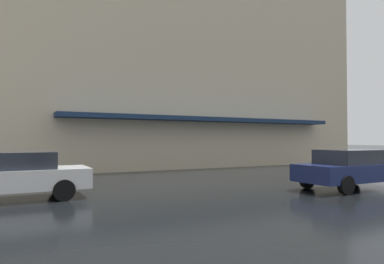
{
  "coord_description": "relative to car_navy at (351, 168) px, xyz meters",
  "views": [
    {
      "loc": [
        -5.79,
        -5.16,
        1.76
      ],
      "look_at": [
        6.64,
        -11.6,
        2.09
      ],
      "focal_mm": 31.9,
      "sensor_mm": 36.0,
      "label": 1
    }
  ],
  "objects": [
    {
      "name": "haussmann_block_corner",
      "position": [
        17.83,
        0.14,
        8.65
      ],
      "size": [
        16.87,
        25.54,
        19.21
      ],
      "color": "beige",
      "rests_on": "ground_plane"
    },
    {
      "name": "car_navy",
      "position": [
        0.0,
        0.0,
        0.0
      ],
      "size": [
        1.85,
        4.1,
        1.41
      ],
      "color": "navy",
      "rests_on": "ground_plane"
    },
    {
      "name": "car_white",
      "position": [
        3.0,
        10.78,
        0.0
      ],
      "size": [
        1.85,
        4.1,
        1.41
      ],
      "color": "silver",
      "rests_on": "ground_plane"
    }
  ]
}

